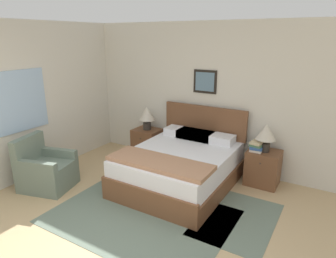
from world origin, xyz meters
TOP-DOWN VIEW (x-y plane):
  - wall_back at (-0.00, 3.26)m, footprint 7.44×0.09m
  - wall_left at (-2.55, 1.59)m, footprint 0.08×5.63m
  - area_rug_main at (-0.18, 1.15)m, footprint 2.37×1.70m
  - area_rug_bedside at (0.98, 1.77)m, footprint 0.95×1.34m
  - bed at (-0.16, 2.25)m, footprint 1.57×1.92m
  - armchair at (-1.97, 1.06)m, footprint 0.89×0.82m
  - nightstand_near_window at (-1.30, 2.96)m, footprint 0.51×0.46m
  - nightstand_by_door at (0.99, 2.96)m, footprint 0.51×0.46m
  - table_lamp_near_window at (-1.29, 2.96)m, footprint 0.31×0.31m
  - table_lamp_by_door at (0.99, 2.96)m, footprint 0.31×0.31m
  - book_thick_bottom at (0.88, 2.91)m, footprint 0.19×0.23m
  - book_hardcover_middle at (0.88, 2.91)m, footprint 0.21×0.26m
  - book_novel_upper at (0.88, 2.91)m, footprint 0.22×0.25m
  - book_slim_near_top at (0.88, 2.91)m, footprint 0.20×0.28m

SIDE VIEW (x-z plane):
  - area_rug_main at x=-0.18m, z-range 0.00..0.01m
  - area_rug_bedside at x=0.98m, z-range 0.00..0.01m
  - armchair at x=-1.97m, z-range -0.13..0.71m
  - nightstand_near_window at x=-1.30m, z-range 0.00..0.58m
  - nightstand_by_door at x=0.99m, z-range 0.00..0.58m
  - bed at x=-0.16m, z-range -0.24..0.91m
  - book_thick_bottom at x=0.88m, z-range 0.58..0.62m
  - book_hardcover_middle at x=0.88m, z-range 0.62..0.66m
  - book_novel_upper at x=0.88m, z-range 0.66..0.71m
  - book_slim_near_top at x=0.88m, z-range 0.71..0.74m
  - table_lamp_near_window at x=-1.29m, z-range 0.65..1.10m
  - table_lamp_by_door at x=0.99m, z-range 0.65..1.10m
  - wall_back at x=0.00m, z-range 0.00..2.60m
  - wall_left at x=-2.55m, z-range 0.00..2.60m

